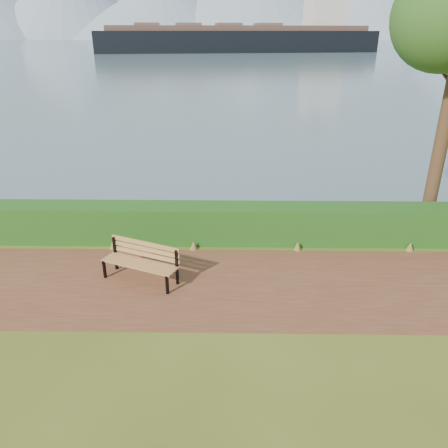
{
  "coord_description": "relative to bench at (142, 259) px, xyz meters",
  "views": [
    {
      "loc": [
        -0.15,
        -8.08,
        5.19
      ],
      "look_at": [
        -0.3,
        1.2,
        1.1
      ],
      "focal_mm": 35.0,
      "sensor_mm": 36.0,
      "label": 1
    }
  ],
  "objects": [
    {
      "name": "ground",
      "position": [
        2.14,
        -0.53,
        -0.51
      ],
      "size": [
        140.0,
        140.0,
        0.0
      ],
      "primitive_type": "plane",
      "color": "#455117",
      "rests_on": "ground"
    },
    {
      "name": "path",
      "position": [
        2.14,
        -0.23,
        -0.51
      ],
      "size": [
        40.0,
        3.4,
        0.01
      ],
      "primitive_type": "cube",
      "color": "brown",
      "rests_on": "ground"
    },
    {
      "name": "hedge",
      "position": [
        2.14,
        2.07,
        -0.01
      ],
      "size": [
        32.0,
        0.85,
        1.0
      ],
      "primitive_type": "cube",
      "color": "#1A4313",
      "rests_on": "ground"
    },
    {
      "name": "water",
      "position": [
        2.14,
        259.47,
        -0.51
      ],
      "size": [
        700.0,
        510.0,
        0.0
      ],
      "primitive_type": "cube",
      "color": "#445C6D",
      "rests_on": "ground"
    },
    {
      "name": "mountains",
      "position": [
        -7.04,
        405.52,
        27.18
      ],
      "size": [
        585.0,
        190.0,
        70.0
      ],
      "color": "#788DA0",
      "rests_on": "ground"
    },
    {
      "name": "bench",
      "position": [
        0.0,
        0.0,
        0.0
      ],
      "size": [
        1.83,
        1.17,
        0.89
      ],
      "rotation": [
        0.0,
        0.0,
        -0.4
      ],
      "color": "black",
      "rests_on": "ground"
    },
    {
      "name": "cargo_ship",
      "position": [
        6.48,
        122.99,
        2.97
      ],
      "size": [
        77.85,
        24.44,
        23.35
      ],
      "rotation": [
        0.0,
        0.0,
        0.16
      ],
      "color": "black",
      "rests_on": "ground"
    }
  ]
}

